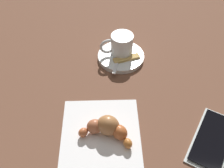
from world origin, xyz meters
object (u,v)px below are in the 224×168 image
at_px(espresso_cup, 121,45).
at_px(croissant, 108,128).
at_px(sugar_packet, 127,58).
at_px(napkin, 101,133).
at_px(saucer, 121,57).
at_px(cell_phone, 212,139).
at_px(teaspoon, 119,52).

height_order(espresso_cup, croissant, espresso_cup).
relative_size(espresso_cup, croissant, 0.70).
height_order(espresso_cup, sugar_packet, espresso_cup).
relative_size(sugar_packet, napkin, 0.40).
distance_m(espresso_cup, croissant, 0.25).
height_order(saucer, napkin, saucer).
bearing_deg(cell_phone, teaspoon, 46.61).
relative_size(teaspoon, napkin, 0.70).
distance_m(teaspoon, napkin, 0.25).
distance_m(napkin, cell_phone, 0.23).
bearing_deg(cell_phone, espresso_cup, 46.07).
bearing_deg(croissant, teaspoon, 4.93).
bearing_deg(croissant, sugar_packet, -0.60).
relative_size(saucer, teaspoon, 0.99).
relative_size(teaspoon, croissant, 1.03).
height_order(espresso_cup, napkin, espresso_cup).
xyz_separation_m(sugar_packet, napkin, (-0.22, 0.02, -0.01)).
bearing_deg(teaspoon, croissant, -175.07).
relative_size(saucer, napkin, 0.70).
distance_m(saucer, sugar_packet, 0.02).
bearing_deg(saucer, croissant, -176.39).
distance_m(teaspoon, cell_phone, 0.32).
height_order(espresso_cup, teaspoon, espresso_cup).
xyz_separation_m(saucer, croissant, (-0.24, -0.02, 0.02)).
relative_size(espresso_cup, teaspoon, 0.68).
height_order(sugar_packet, croissant, croissant).
distance_m(saucer, espresso_cup, 0.04).
height_order(saucer, cell_phone, saucer).
xyz_separation_m(saucer, teaspoon, (0.01, 0.01, 0.01)).
height_order(saucer, espresso_cup, espresso_cup).
distance_m(saucer, croissant, 0.24).
bearing_deg(cell_phone, sugar_packet, 46.52).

